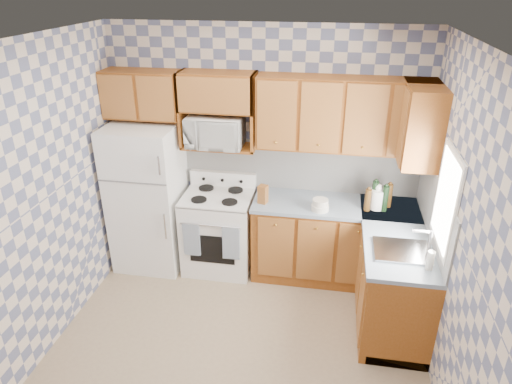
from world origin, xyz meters
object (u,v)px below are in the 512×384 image
at_px(refrigerator, 148,197).
at_px(stove_body, 219,232).
at_px(electric_kettle, 377,199).
at_px(microwave, 215,131).

relative_size(refrigerator, stove_body, 1.87).
bearing_deg(electric_kettle, refrigerator, -179.69).
distance_m(refrigerator, stove_body, 0.89).
xyz_separation_m(refrigerator, microwave, (0.78, 0.15, 0.77)).
xyz_separation_m(refrigerator, electric_kettle, (2.51, 0.01, 0.19)).
bearing_deg(stove_body, electric_kettle, -0.39).
bearing_deg(electric_kettle, microwave, 175.64).
xyz_separation_m(stove_body, electric_kettle, (1.70, -0.01, 0.58)).
relative_size(refrigerator, electric_kettle, 7.93).
bearing_deg(microwave, stove_body, -77.29).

